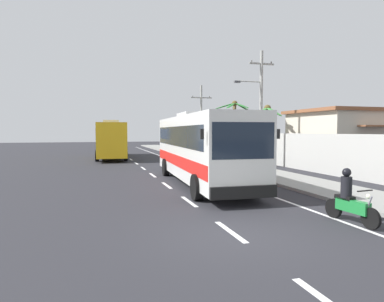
% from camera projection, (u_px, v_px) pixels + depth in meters
% --- Properties ---
extents(ground_plane, '(160.00, 160.00, 0.00)m').
position_uv_depth(ground_plane, '(234.00, 234.00, 8.87)').
color(ground_plane, '#28282D').
extents(sidewalk_kerb, '(3.20, 90.00, 0.14)m').
position_uv_depth(sidewalk_kerb, '(271.00, 175.00, 20.36)').
color(sidewalk_kerb, gray).
rests_on(sidewalk_kerb, ground).
extents(lane_markings, '(3.77, 71.00, 0.01)m').
position_uv_depth(lane_markings, '(179.00, 170.00, 23.66)').
color(lane_markings, white).
rests_on(lane_markings, ground).
extents(boundary_wall, '(0.24, 60.00, 2.55)m').
position_uv_depth(boundary_wall, '(289.00, 150.00, 25.20)').
color(boundary_wall, '#B2B2AD').
rests_on(boundary_wall, ground).
extents(coach_bus_foreground, '(3.36, 11.91, 3.74)m').
position_uv_depth(coach_bus_foreground, '(200.00, 146.00, 17.34)').
color(coach_bus_foreground, silver).
rests_on(coach_bus_foreground, ground).
extents(coach_bus_far_lane, '(3.32, 11.92, 3.75)m').
position_uv_depth(coach_bus_far_lane, '(111.00, 139.00, 33.75)').
color(coach_bus_far_lane, gold).
rests_on(coach_bus_far_lane, ground).
extents(motorcycle_beside_bus, '(0.56, 1.96, 1.60)m').
position_uv_depth(motorcycle_beside_bus, '(191.00, 158.00, 25.83)').
color(motorcycle_beside_bus, black).
rests_on(motorcycle_beside_bus, ground).
extents(motorcycle_trailing, '(0.56, 1.96, 1.62)m').
position_uv_depth(motorcycle_trailing, '(350.00, 201.00, 9.95)').
color(motorcycle_trailing, black).
rests_on(motorcycle_trailing, ground).
extents(utility_pole_mid, '(3.17, 0.24, 8.65)m').
position_uv_depth(utility_pole_mid, '(260.00, 106.00, 25.02)').
color(utility_pole_mid, '#9E9E99').
rests_on(utility_pole_mid, ground).
extents(utility_pole_far, '(2.59, 0.24, 8.08)m').
position_uv_depth(utility_pole_far, '(201.00, 118.00, 39.45)').
color(utility_pole_far, '#9E9E99').
rests_on(utility_pole_far, ground).
extents(palm_second, '(2.74, 2.84, 4.84)m').
position_uv_depth(palm_second, '(267.00, 119.00, 27.12)').
color(palm_second, brown).
rests_on(palm_second, ground).
extents(palm_third, '(3.35, 3.35, 5.06)m').
position_uv_depth(palm_third, '(192.00, 124.00, 48.37)').
color(palm_third, brown).
rests_on(palm_third, ground).
extents(palm_fourth, '(3.68, 3.99, 5.75)m').
position_uv_depth(palm_fourth, '(235.00, 118.00, 33.48)').
color(palm_fourth, brown).
rests_on(palm_fourth, ground).
extents(roadside_building, '(11.07, 7.01, 4.32)m').
position_uv_depth(roadside_building, '(366.00, 138.00, 26.14)').
color(roadside_building, beige).
rests_on(roadside_building, ground).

